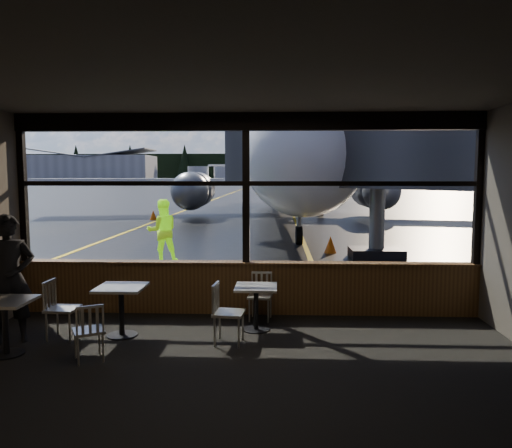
# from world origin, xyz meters

# --- Properties ---
(ground_plane) EXTENTS (520.00, 520.00, 0.00)m
(ground_plane) POSITION_xyz_m (0.00, 120.00, 0.00)
(ground_plane) COLOR black
(ground_plane) RESTS_ON ground
(carpet_floor) EXTENTS (8.00, 6.00, 0.01)m
(carpet_floor) POSITION_xyz_m (0.00, -3.00, 0.01)
(carpet_floor) COLOR black
(carpet_floor) RESTS_ON ground
(ceiling) EXTENTS (8.00, 6.00, 0.04)m
(ceiling) POSITION_xyz_m (0.00, -3.00, 3.50)
(ceiling) COLOR #38332D
(ceiling) RESTS_ON ground
(wall_back) EXTENTS (8.00, 0.04, 3.50)m
(wall_back) POSITION_xyz_m (0.00, -6.00, 1.75)
(wall_back) COLOR #4F483F
(wall_back) RESTS_ON ground
(window_sill) EXTENTS (8.00, 0.28, 0.90)m
(window_sill) POSITION_xyz_m (0.00, 0.00, 0.45)
(window_sill) COLOR #503218
(window_sill) RESTS_ON ground
(window_header) EXTENTS (8.00, 0.18, 0.30)m
(window_header) POSITION_xyz_m (0.00, 0.00, 3.35)
(window_header) COLOR black
(window_header) RESTS_ON ground
(mullion_left) EXTENTS (0.12, 0.12, 2.60)m
(mullion_left) POSITION_xyz_m (-3.95, 0.00, 2.20)
(mullion_left) COLOR black
(mullion_left) RESTS_ON ground
(mullion_centre) EXTENTS (0.12, 0.12, 2.60)m
(mullion_centre) POSITION_xyz_m (0.00, 0.00, 2.20)
(mullion_centre) COLOR black
(mullion_centre) RESTS_ON ground
(mullion_right) EXTENTS (0.12, 0.12, 2.60)m
(mullion_right) POSITION_xyz_m (3.95, 0.00, 2.20)
(mullion_right) COLOR black
(mullion_right) RESTS_ON ground
(window_transom) EXTENTS (8.00, 0.10, 0.08)m
(window_transom) POSITION_xyz_m (0.00, 0.00, 2.30)
(window_transom) COLOR black
(window_transom) RESTS_ON ground
(airliner) EXTENTS (31.84, 37.74, 11.21)m
(airliner) POSITION_xyz_m (0.88, 21.37, 5.61)
(airliner) COLOR white
(airliner) RESTS_ON ground_plane
(jet_bridge) EXTENTS (9.15, 11.19, 4.88)m
(jet_bridge) POSITION_xyz_m (3.60, 5.50, 2.44)
(jet_bridge) COLOR #2D2D30
(jet_bridge) RESTS_ON ground_plane
(cafe_table_near) EXTENTS (0.65, 0.65, 0.72)m
(cafe_table_near) POSITION_xyz_m (0.21, -0.96, 0.36)
(cafe_table_near) COLOR #AAA59C
(cafe_table_near) RESTS_ON carpet_floor
(cafe_table_mid) EXTENTS (0.70, 0.70, 0.77)m
(cafe_table_mid) POSITION_xyz_m (-1.81, -1.33, 0.39)
(cafe_table_mid) COLOR #9B978F
(cafe_table_mid) RESTS_ON carpet_floor
(cafe_table_left) EXTENTS (0.70, 0.70, 0.77)m
(cafe_table_left) POSITION_xyz_m (-3.13, -2.20, 0.38)
(cafe_table_left) COLOR #9C978F
(cafe_table_left) RESTS_ON carpet_floor
(chair_near_w) EXTENTS (0.54, 0.54, 0.90)m
(chair_near_w) POSITION_xyz_m (-0.15, -1.61, 0.45)
(chair_near_w) COLOR #ABA59A
(chair_near_w) RESTS_ON carpet_floor
(chair_near_n) EXTENTS (0.49, 0.49, 0.81)m
(chair_near_n) POSITION_xyz_m (0.26, -0.40, 0.41)
(chair_near_n) COLOR #B9B3A7
(chair_near_n) RESTS_ON carpet_floor
(chair_mid_s) EXTENTS (0.59, 0.59, 0.79)m
(chair_mid_s) POSITION_xyz_m (-1.93, -2.35, 0.40)
(chair_mid_s) COLOR beige
(chair_mid_s) RESTS_ON carpet_floor
(chair_mid_w) EXTENTS (0.50, 0.50, 0.90)m
(chair_mid_w) POSITION_xyz_m (-2.64, -1.49, 0.45)
(chair_mid_w) COLOR #AEA99D
(chair_mid_w) RESTS_ON carpet_floor
(passenger) EXTENTS (0.82, 0.74, 1.89)m
(passenger) POSITION_xyz_m (-3.34, -1.66, 0.94)
(passenger) COLOR black
(passenger) RESTS_ON carpet_floor
(ground_crew) EXTENTS (1.04, 0.93, 1.78)m
(ground_crew) POSITION_xyz_m (-2.69, 5.16, 0.89)
(ground_crew) COLOR #BFF219
(ground_crew) RESTS_ON ground_plane
(cone_nose) EXTENTS (0.39, 0.39, 0.54)m
(cone_nose) POSITION_xyz_m (2.22, 7.09, 0.27)
(cone_nose) COLOR orange
(cone_nose) RESTS_ON ground_plane
(cone_wing) EXTENTS (0.39, 0.39, 0.54)m
(cone_wing) POSITION_xyz_m (-6.34, 18.58, 0.27)
(cone_wing) COLOR #DD5507
(cone_wing) RESTS_ON ground_plane
(hangar_left) EXTENTS (45.00, 18.00, 11.00)m
(hangar_left) POSITION_xyz_m (-70.00, 180.00, 5.50)
(hangar_left) COLOR silver
(hangar_left) RESTS_ON ground_plane
(hangar_mid) EXTENTS (38.00, 15.00, 10.00)m
(hangar_mid) POSITION_xyz_m (0.00, 185.00, 5.00)
(hangar_mid) COLOR silver
(hangar_mid) RESTS_ON ground_plane
(hangar_right) EXTENTS (50.00, 20.00, 12.00)m
(hangar_right) POSITION_xyz_m (60.00, 178.00, 6.00)
(hangar_right) COLOR silver
(hangar_right) RESTS_ON ground_plane
(fuel_tank_a) EXTENTS (8.00, 8.00, 6.00)m
(fuel_tank_a) POSITION_xyz_m (-30.00, 182.00, 3.00)
(fuel_tank_a) COLOR silver
(fuel_tank_a) RESTS_ON ground_plane
(fuel_tank_b) EXTENTS (8.00, 8.00, 6.00)m
(fuel_tank_b) POSITION_xyz_m (-20.00, 182.00, 3.00)
(fuel_tank_b) COLOR silver
(fuel_tank_b) RESTS_ON ground_plane
(fuel_tank_c) EXTENTS (8.00, 8.00, 6.00)m
(fuel_tank_c) POSITION_xyz_m (-10.00, 182.00, 3.00)
(fuel_tank_c) COLOR silver
(fuel_tank_c) RESTS_ON ground_plane
(treeline) EXTENTS (360.00, 3.00, 12.00)m
(treeline) POSITION_xyz_m (0.00, 210.00, 6.00)
(treeline) COLOR black
(treeline) RESTS_ON ground_plane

